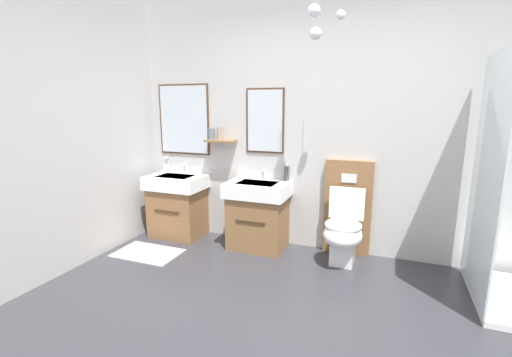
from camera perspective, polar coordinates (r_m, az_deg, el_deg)
name	(u,v)px	position (r m, az deg, el deg)	size (l,w,h in m)	color
ground_plane	(279,357)	(2.55, 3.77, -26.96)	(5.85, 4.96, 0.10)	#2D2D33
wall_back	(331,122)	(3.77, 12.13, 8.89)	(4.65, 0.66, 2.74)	#B7B5B2
wall_left	(8,128)	(3.42, -35.29, 6.73)	(0.12, 3.76, 2.74)	#B7B5B2
bath_mat	(148,253)	(3.99, -17.15, -11.48)	(0.68, 0.44, 0.01)	#9E9993
vanity_sink_left	(178,204)	(4.32, -12.54, -4.06)	(0.66, 0.51, 0.74)	brown
tap_on_left_sink	(185,167)	(4.38, -11.44, 1.84)	(0.03, 0.13, 0.11)	silver
vanity_sink_right	(258,213)	(3.86, 0.37, -5.66)	(0.66, 0.51, 0.74)	brown
tap_on_right_sink	(264,173)	(3.93, 1.34, 0.95)	(0.03, 0.13, 0.11)	silver
toilet	(345,224)	(3.67, 14.24, -7.16)	(0.48, 0.63, 1.00)	brown
toothbrush_cup	(167,167)	(4.51, -14.21, 1.81)	(0.07, 0.07, 0.20)	silver
soap_dispenser	(287,173)	(3.85, 4.99, 0.91)	(0.06, 0.06, 0.20)	#4C4C51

